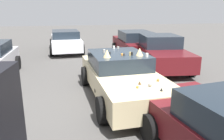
# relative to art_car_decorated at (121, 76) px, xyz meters

# --- Properties ---
(ground_plane) EXTENTS (60.00, 60.00, 0.00)m
(ground_plane) POSITION_rel_art_car_decorated_xyz_m (-0.08, -0.00, -0.69)
(ground_plane) COLOR #514F4C
(art_car_decorated) EXTENTS (4.79, 2.26, 1.57)m
(art_car_decorated) POSITION_rel_art_car_decorated_xyz_m (0.00, 0.00, 0.00)
(art_car_decorated) COLOR beige
(art_car_decorated) RESTS_ON ground
(parked_sedan_near_left) EXTENTS (4.68, 2.14, 1.34)m
(parked_sedan_near_left) POSITION_rel_art_car_decorated_xyz_m (8.09, 1.67, -0.00)
(parked_sedan_near_left) COLOR white
(parked_sedan_near_left) RESTS_ON ground
(parked_sedan_behind_left) EXTENTS (4.25, 2.02, 1.45)m
(parked_sedan_behind_left) POSITION_rel_art_car_decorated_xyz_m (5.78, -2.17, 0.04)
(parked_sedan_behind_left) COLOR #5B1419
(parked_sedan_behind_left) RESTS_ON ground
(parked_sedan_far_right) EXTENTS (4.18, 2.32, 1.50)m
(parked_sedan_far_right) POSITION_rel_art_car_decorated_xyz_m (2.98, -2.57, 0.05)
(parked_sedan_far_right) COLOR #5B1419
(parked_sedan_far_right) RESTS_ON ground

